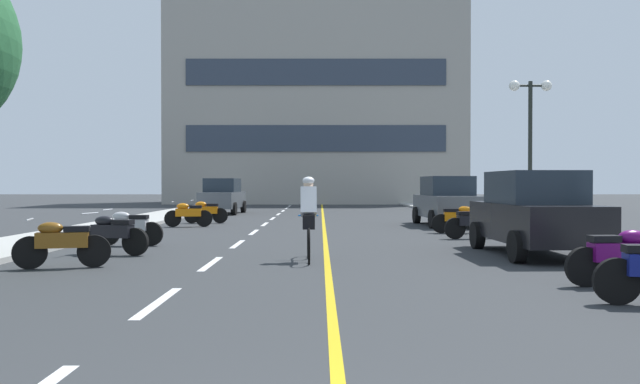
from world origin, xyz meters
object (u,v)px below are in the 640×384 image
at_px(motorcycle_4, 113,233).
at_px(motorcycle_7, 460,218).
at_px(motorcycle_2, 622,255).
at_px(cyclist_rider, 309,217).
at_px(motorcycle_6, 475,222).
at_px(parked_car_near, 535,213).
at_px(street_lamp_mid, 531,119).
at_px(parked_car_far, 223,196).
at_px(parked_car_mid, 448,201).
at_px(motorcycle_5, 130,227).
at_px(motorcycle_9, 207,211).
at_px(motorcycle_8, 189,214).
at_px(motorcycle_3, 63,242).

relative_size(motorcycle_4, motorcycle_7, 0.98).
height_order(motorcycle_2, cyclist_rider, cyclist_rider).
bearing_deg(motorcycle_6, parked_car_near, -85.47).
bearing_deg(motorcycle_7, motorcycle_4, -145.53).
height_order(street_lamp_mid, parked_car_far, street_lamp_mid).
xyz_separation_m(parked_car_mid, motorcycle_6, (-0.37, -5.63, -0.44)).
height_order(motorcycle_5, motorcycle_9, same).
height_order(street_lamp_mid, motorcycle_4, street_lamp_mid).
bearing_deg(parked_car_near, street_lamp_mid, 72.30).
relative_size(parked_car_far, motorcycle_7, 2.51).
bearing_deg(parked_car_near, motorcycle_5, 167.80).
xyz_separation_m(motorcycle_7, motorcycle_8, (-9.08, 2.92, 0.00)).
bearing_deg(motorcycle_7, cyclist_rider, -122.73).
height_order(motorcycle_2, motorcycle_4, same).
distance_m(motorcycle_2, motorcycle_7, 10.28).
relative_size(motorcycle_5, motorcycle_7, 1.00).
xyz_separation_m(street_lamp_mid, parked_car_near, (-2.55, -8.00, -2.85)).
relative_size(motorcycle_8, motorcycle_9, 1.00).
bearing_deg(motorcycle_4, motorcycle_6, 24.79).
distance_m(parked_car_near, motorcycle_8, 12.99).
distance_m(street_lamp_mid, motorcycle_7, 4.76).
xyz_separation_m(parked_car_far, motorcycle_6, (9.33, -14.79, -0.44)).
xyz_separation_m(motorcycle_3, cyclist_rider, (4.50, 1.12, 0.41)).
bearing_deg(parked_car_near, motorcycle_8, 136.21).
bearing_deg(motorcycle_9, parked_car_near, -50.50).
bearing_deg(motorcycle_2, motorcycle_3, 167.63).
bearing_deg(motorcycle_6, motorcycle_7, 89.26).
distance_m(motorcycle_6, motorcycle_8, 10.30).
bearing_deg(motorcycle_3, parked_car_far, 90.77).
relative_size(parked_car_near, motorcycle_7, 2.50).
bearing_deg(motorcycle_8, parked_car_mid, 4.27).
relative_size(motorcycle_7, motorcycle_9, 1.00).
xyz_separation_m(motorcycle_6, motorcycle_7, (0.03, 2.00, 0.00)).
relative_size(motorcycle_2, cyclist_rider, 0.96).
relative_size(street_lamp_mid, parked_car_near, 1.17).
bearing_deg(motorcycle_2, motorcycle_5, 146.10).
relative_size(parked_car_far, motorcycle_9, 2.51).
height_order(motorcycle_4, motorcycle_7, same).
bearing_deg(motorcycle_4, cyclist_rider, -13.65).
relative_size(street_lamp_mid, motorcycle_8, 2.92).
height_order(motorcycle_5, motorcycle_8, same).
distance_m(parked_car_near, motorcycle_4, 9.17).
distance_m(motorcycle_3, motorcycle_8, 11.17).
relative_size(motorcycle_2, motorcycle_7, 1.00).
xyz_separation_m(parked_car_near, motorcycle_3, (-9.37, -2.18, -0.44)).
bearing_deg(parked_car_near, motorcycle_6, 94.53).
bearing_deg(parked_car_far, motorcycle_6, -57.76).
bearing_deg(motorcycle_4, parked_car_near, 0.11).
bearing_deg(motorcycle_6, motorcycle_3, -145.39).
height_order(parked_car_far, cyclist_rider, parked_car_far).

